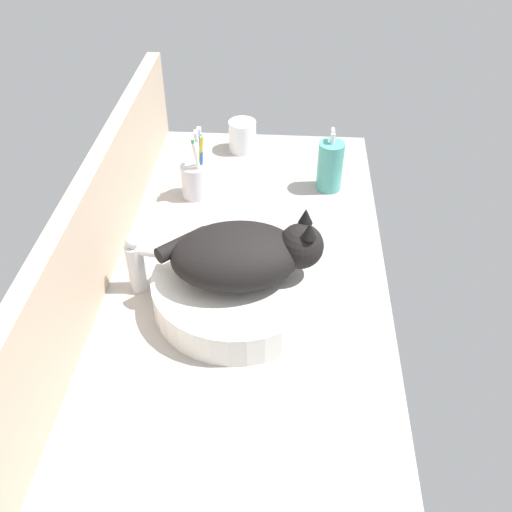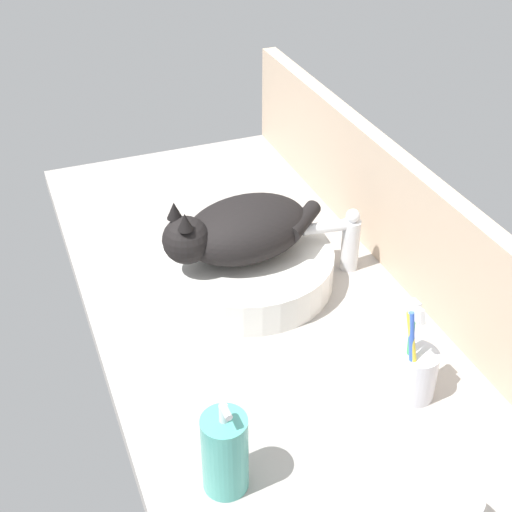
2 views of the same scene
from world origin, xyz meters
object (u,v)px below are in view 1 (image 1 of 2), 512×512
(sink_basin, at_px, (240,290))
(cat, at_px, (246,254))
(water_glass, at_px, (242,138))
(faucet, at_px, (141,262))
(soap_dispenser, at_px, (330,166))
(toothbrush_cup, at_px, (195,178))

(sink_basin, height_order, cat, cat)
(water_glass, bearing_deg, cat, -174.37)
(sink_basin, bearing_deg, faucet, 82.07)
(sink_basin, distance_m, water_glass, 0.63)
(faucet, height_order, water_glass, faucet)
(soap_dispenser, distance_m, water_glass, 0.30)
(sink_basin, relative_size, water_glass, 3.86)
(faucet, distance_m, soap_dispenser, 0.57)
(toothbrush_cup, bearing_deg, faucet, 170.84)
(toothbrush_cup, relative_size, water_glass, 2.14)
(toothbrush_cup, bearing_deg, water_glass, -22.01)
(cat, bearing_deg, water_glass, 5.63)
(soap_dispenser, bearing_deg, cat, 157.72)
(faucet, xyz_separation_m, soap_dispenser, (0.41, -0.39, -0.01))
(water_glass, bearing_deg, soap_dispenser, -127.52)
(sink_basin, height_order, soap_dispenser, soap_dispenser)
(faucet, relative_size, soap_dispenser, 0.84)
(faucet, bearing_deg, soap_dispenser, -43.83)
(faucet, bearing_deg, toothbrush_cup, -9.16)
(sink_basin, height_order, toothbrush_cup, toothbrush_cup)
(sink_basin, bearing_deg, toothbrush_cup, 20.84)
(sink_basin, distance_m, faucet, 0.21)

